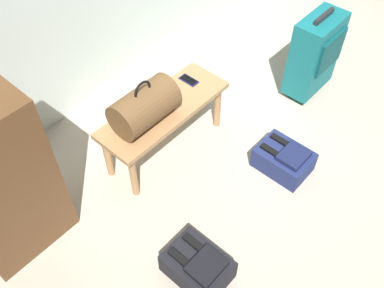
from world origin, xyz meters
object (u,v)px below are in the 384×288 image
Objects in this scene: duffel_bag_brown at (145,106)px; backpack_dark at (198,266)px; suitcase_upright_teal at (315,54)px; bench at (164,114)px; backpack_navy at (284,159)px; cell_phone at (189,80)px.

duffel_bag_brown is 1.05m from backpack_dark.
suitcase_upright_teal reaches higher than backpack_dark.
bench is 1.06m from backpack_dark.
backpack_navy is at bearing -61.12° from bench.
duffel_bag_brown reaches higher than backpack_navy.
backpack_dark is (-0.43, -0.84, -0.46)m from duffel_bag_brown.
suitcase_upright_teal reaches higher than cell_phone.
duffel_bag_brown is 3.06× the size of cell_phone.
backpack_navy and backpack_dark have the same top height.
bench is at bearing 0.00° from duffel_bag_brown.
cell_phone is (0.32, 0.06, 0.07)m from bench.
backpack_dark is at bearing -117.15° from duffel_bag_brown.
cell_phone is 0.20× the size of suitcase_upright_teal.
duffel_bag_brown reaches higher than backpack_dark.
cell_phone is at bearing 6.70° from duffel_bag_brown.
suitcase_upright_teal is (1.27, -0.44, 0.02)m from bench.
backpack_navy is at bearing 4.04° from backpack_dark.
bench reaches higher than backpack_dark.
cell_phone is at bearing 10.16° from bench.
duffel_bag_brown is at bearing 162.96° from suitcase_upright_teal.
suitcase_upright_teal reaches higher than bench.
cell_phone is at bearing 44.20° from backpack_dark.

